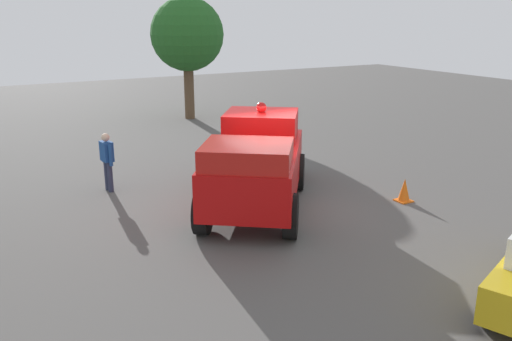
{
  "coord_description": "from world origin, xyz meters",
  "views": [
    {
      "loc": [
        6.97,
        11.07,
        4.87
      ],
      "look_at": [
        0.62,
        -0.26,
        1.03
      ],
      "focal_mm": 37.42,
      "sensor_mm": 36.0,
      "label": 1
    }
  ],
  "objects_px": {
    "spectator_standing": "(107,158)",
    "traffic_cone": "(404,190)",
    "vintage_fire_truck": "(257,162)",
    "oak_tree_right": "(187,35)"
  },
  "relations": [
    {
      "from": "oak_tree_right",
      "to": "traffic_cone",
      "type": "xyz_separation_m",
      "value": [
        -0.46,
        13.84,
        -3.59
      ]
    },
    {
      "from": "vintage_fire_truck",
      "to": "oak_tree_right",
      "type": "bearing_deg",
      "value": -104.48
    },
    {
      "from": "traffic_cone",
      "to": "spectator_standing",
      "type": "bearing_deg",
      "value": -35.5
    },
    {
      "from": "vintage_fire_truck",
      "to": "oak_tree_right",
      "type": "relative_size",
      "value": 1.08
    },
    {
      "from": "spectator_standing",
      "to": "vintage_fire_truck",
      "type": "bearing_deg",
      "value": 134.54
    },
    {
      "from": "vintage_fire_truck",
      "to": "spectator_standing",
      "type": "relative_size",
      "value": 3.63
    },
    {
      "from": "spectator_standing",
      "to": "traffic_cone",
      "type": "bearing_deg",
      "value": 144.5
    },
    {
      "from": "vintage_fire_truck",
      "to": "spectator_standing",
      "type": "xyz_separation_m",
      "value": [
        3.08,
        -3.13,
        -0.23
      ]
    },
    {
      "from": "vintage_fire_truck",
      "to": "spectator_standing",
      "type": "distance_m",
      "value": 4.39
    },
    {
      "from": "spectator_standing",
      "to": "oak_tree_right",
      "type": "bearing_deg",
      "value": -124.46
    }
  ]
}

